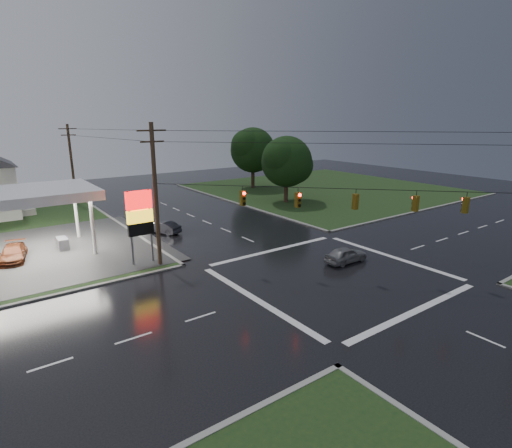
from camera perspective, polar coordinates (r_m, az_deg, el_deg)
ground at (r=30.41m, az=10.80°, el=-7.14°), size 120.00×120.00×0.00m
grass_ne at (r=65.95m, az=10.05°, el=4.93°), size 36.00×36.00×0.08m
pylon_sign at (r=32.16m, az=-16.27°, el=1.25°), size 2.00×0.35×6.00m
utility_pole_nw at (r=31.24m, az=-14.14°, el=4.21°), size 2.20×0.32×11.00m
utility_pole_n at (r=58.48m, az=-24.83°, el=7.89°), size 2.20×0.32×10.50m
traffic_signals at (r=28.64m, az=11.49°, el=4.96°), size 26.87×26.87×1.47m
tree_ne_near at (r=54.23m, az=4.51°, el=8.86°), size 7.99×6.80×8.98m
tree_ne_far at (r=65.45m, az=-0.35°, el=10.50°), size 8.46×7.20×9.80m
car_north at (r=41.22m, az=-13.07°, el=-0.46°), size 2.69×3.91×1.22m
car_crossing at (r=32.95m, az=12.71°, el=-4.29°), size 3.82×1.59×1.29m
car_pump at (r=38.02m, az=-31.38°, el=-3.59°), size 2.64×4.67×1.28m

